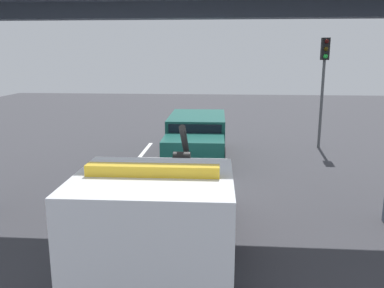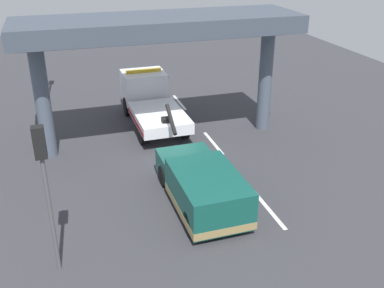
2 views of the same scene
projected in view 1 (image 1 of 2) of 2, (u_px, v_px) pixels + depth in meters
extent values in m
cube|color=#38383D|center=(185.00, 203.00, 11.30)|extent=(60.00, 40.00, 0.10)
cube|color=silver|center=(146.00, 150.00, 17.30)|extent=(2.60, 0.16, 0.01)
cube|color=silver|center=(106.00, 199.00, 11.46)|extent=(2.60, 0.16, 0.01)
cube|color=white|center=(177.00, 190.00, 9.37)|extent=(3.87, 2.45, 0.55)
cube|color=white|center=(154.00, 229.00, 6.01)|extent=(2.08, 2.33, 1.65)
cube|color=black|center=(146.00, 223.00, 5.34)|extent=(0.09, 2.21, 0.66)
cube|color=maroon|center=(229.00, 195.00, 9.32)|extent=(3.65, 0.07, 0.20)
cylinder|color=black|center=(184.00, 140.00, 11.35)|extent=(1.42, 0.20, 1.07)
cylinder|color=black|center=(182.00, 159.00, 10.64)|extent=(0.37, 0.45, 0.36)
cube|color=yellow|center=(153.00, 170.00, 5.82)|extent=(0.27, 1.92, 0.16)
cylinder|color=black|center=(223.00, 283.00, 6.36)|extent=(1.00, 0.33, 1.00)
cylinder|color=black|center=(93.00, 279.00, 6.49)|extent=(1.00, 0.33, 1.00)
cylinder|color=black|center=(221.00, 197.00, 10.15)|extent=(1.00, 0.33, 1.00)
cylinder|color=black|center=(139.00, 195.00, 10.28)|extent=(1.00, 0.33, 1.00)
cube|color=#145147|center=(197.00, 131.00, 16.53)|extent=(3.49, 2.25, 1.35)
cube|color=#145147|center=(194.00, 151.00, 14.05)|extent=(1.76, 2.14, 0.95)
cube|color=black|center=(195.00, 132.00, 14.76)|extent=(0.09, 1.94, 0.59)
cube|color=#9E8451|center=(197.00, 143.00, 16.64)|extent=(3.51, 2.26, 0.28)
cylinder|color=black|center=(221.00, 158.00, 14.20)|extent=(0.84, 0.29, 0.84)
cylinder|color=black|center=(167.00, 158.00, 14.32)|extent=(0.84, 0.29, 0.84)
cylinder|color=black|center=(221.00, 139.00, 17.50)|extent=(0.84, 0.29, 0.84)
cylinder|color=black|center=(176.00, 138.00, 17.62)|extent=(0.84, 0.29, 0.84)
cube|color=#353C47|center=(180.00, 11.00, 9.21)|extent=(0.50, 12.17, 0.36)
cylinder|color=#515456|center=(321.00, 105.00, 17.30)|extent=(0.12, 0.12, 3.74)
cube|color=black|center=(325.00, 49.00, 16.80)|extent=(0.28, 0.32, 0.90)
sphere|color=#360605|center=(327.00, 41.00, 16.57)|extent=(0.18, 0.18, 0.18)
sphere|color=#3A2D06|center=(326.00, 49.00, 16.64)|extent=(0.18, 0.18, 0.18)
sphere|color=green|center=(326.00, 56.00, 16.71)|extent=(0.18, 0.18, 0.18)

